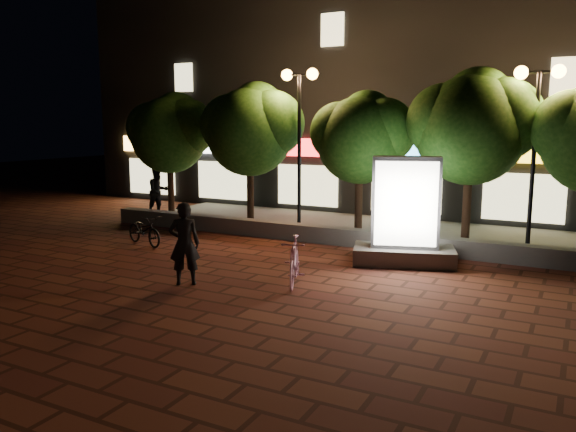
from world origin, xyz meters
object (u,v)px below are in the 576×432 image
Objects in this scene: tree_mid at (362,134)px; tree_right at (473,123)px; tree_far_left at (171,130)px; pedestrian at (158,191)px; scooter_pink at (294,261)px; tree_left at (252,126)px; street_lamp_left at (299,108)px; street_lamp_right at (537,110)px; ad_kiosk at (405,221)px; scooter_parked at (144,230)px; rider at (184,244)px.

tree_right is at bearing 0.00° from tree_mid.
pedestrian is at bearing -160.83° from tree_far_left.
tree_right reaches higher than scooter_pink.
tree_left is 2.05m from street_lamp_left.
street_lamp_right is at bearing -9.10° from tree_right.
street_lamp_left reaches higher than scooter_pink.
tree_right reaches higher than ad_kiosk.
tree_right is (3.31, 0.00, 0.35)m from tree_mid.
scooter_pink is at bearing -87.07° from scooter_parked.
tree_mid is 4.15m from ad_kiosk.
tree_mid is at bearing -180.00° from tree_right.
tree_left is 0.97× the size of tree_right.
scooter_pink is 0.95× the size of rider.
tree_far_left is at bearing -51.21° from pedestrian.
tree_far_left is at bearing 178.79° from street_lamp_right.
ad_kiosk is (4.28, -2.54, -2.92)m from street_lamp_left.
scooter_pink is at bearing -51.62° from tree_left.
scooter_parked is 4.97m from pedestrian.
tree_left is 1.75× the size of ad_kiosk.
street_lamp_left is at bearing -177.19° from tree_right.
street_lamp_right is 7.80m from scooter_pink.
scooter_parked is (-3.13, -3.95, -3.58)m from street_lamp_left.
scooter_parked is (-5.77, 1.58, -0.08)m from scooter_pink.
tree_left reaches higher than ad_kiosk.
tree_right is 5.38m from street_lamp_left.
street_lamp_left is 6.18m from scooter_parked.
pedestrian is (-13.00, 0.07, -2.89)m from street_lamp_right.
street_lamp_left reaches higher than tree_right.
tree_mid is (4.00, -0.00, -0.23)m from tree_left.
tree_far_left reaches higher than ad_kiosk.
rider is (-4.87, -6.93, -2.63)m from tree_right.
scooter_pink is (8.09, -5.79, -2.76)m from tree_far_left.
pedestrian is (-8.64, 5.60, 0.47)m from scooter_pink.
street_lamp_right is 2.67× the size of rider.
tree_right is 3.88m from ad_kiosk.
street_lamp_left is at bearing -172.69° from tree_mid.
scooter_pink is at bearing -115.13° from tree_right.
street_lamp_right is 4.65m from ad_kiosk.
pedestrian is (-8.05, -0.19, -2.21)m from tree_mid.
tree_far_left is 3.51m from tree_left.
tree_left is 4.00m from tree_mid.
tree_mid is at bearing -135.76° from rider.
street_lamp_left is 7.36m from rider.
tree_right reaches higher than pedestrian.
tree_right is at bearing 42.99° from scooter_pink.
tree_left is at bearing 0.00° from tree_far_left.
scooter_parked is at bearing -61.19° from tree_far_left.
scooter_pink is 1.03× the size of scooter_parked.
scooter_parked is at bearing -140.92° from tree_mid.
tree_far_left is 1.65× the size of ad_kiosk.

